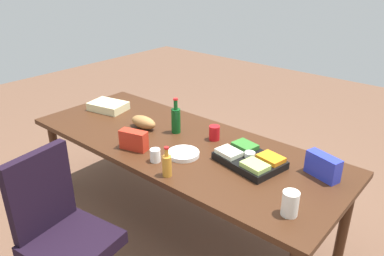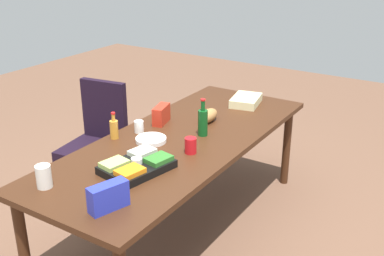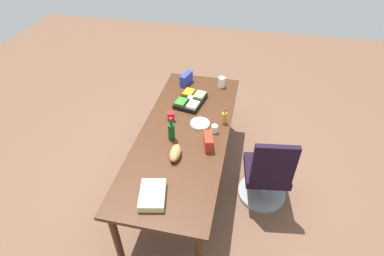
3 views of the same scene
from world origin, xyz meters
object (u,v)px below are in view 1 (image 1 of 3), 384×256
Objects in this scene: sheet_cake at (108,106)px; dressing_bottle at (167,165)px; mayo_jar at (290,204)px; red_solo_cup at (214,133)px; paper_cup at (155,155)px; wine_bottle at (176,120)px; office_chair at (66,246)px; conference_table at (180,150)px; veggie_tray at (249,159)px; chip_bag_blue at (323,166)px; bread_loaf at (144,122)px; chip_bag_red at (134,140)px; paper_plate_stack at (183,154)px.

sheet_cake is 1.28m from dressing_bottle.
mayo_jar reaches higher than red_solo_cup.
mayo_jar is 0.95m from paper_cup.
paper_cup is at bearing 115.76° from wine_bottle.
wine_bottle is at bearing -177.03° from sheet_cake.
mayo_jar is (-1.12, -0.69, 0.47)m from office_chair.
mayo_jar is 0.70× the size of dressing_bottle.
dressing_bottle is (-0.25, 0.40, 0.15)m from conference_table.
veggie_tray is at bearing -142.70° from paper_cup.
conference_table is 0.58m from veggie_tray.
conference_table is 1.03m from chip_bag_blue.
mayo_jar reaches higher than bread_loaf.
dressing_bottle is at bearing 156.88° from paper_cup.
wine_bottle is at bearing -52.34° from dressing_bottle.
dressing_bottle is at bearing 127.66° from wine_bottle.
office_chair is 0.81m from dressing_bottle.
mayo_jar is at bearing 92.74° from chip_bag_blue.
paper_cup reaches higher than veggie_tray.
dressing_bottle reaches higher than bread_loaf.
wine_bottle is 1.41× the size of dressing_bottle.
conference_table is 0.94m from sheet_cake.
chip_bag_blue is 2.44× the size of paper_cup.
office_chair is at bearing 83.79° from conference_table.
chip_bag_blue is at bearing -156.71° from chip_bag_red.
bread_loaf is 0.59m from red_solo_cup.
chip_bag_red is (1.20, 0.03, 0.00)m from mayo_jar.
chip_bag_blue reaches higher than bread_loaf.
sheet_cake is at bearing -21.59° from dressing_bottle.
mayo_jar is 0.78m from dressing_bottle.
mayo_jar is 1.27× the size of red_solo_cup.
paper_cup reaches higher than sheet_cake.
wine_bottle is at bearing 5.16° from chip_bag_blue.
bread_loaf is 1.20× the size of dressing_bottle.
paper_plate_stack is (-0.30, 0.25, -0.09)m from wine_bottle.
mayo_jar is at bearing 171.78° from paper_plate_stack.
conference_table is at bearing 5.66° from veggie_tray.
office_chair is at bearing 31.49° from mayo_jar.
wine_bottle reaches higher than dressing_bottle.
chip_bag_red is 1.28m from chip_bag_blue.
veggie_tray is 2.34× the size of dressing_bottle.
sheet_cake is 1.60× the size of chip_bag_red.
chip_bag_red is at bearing -14.06° from dressing_bottle.
chip_bag_red is 0.44m from dressing_bottle.
paper_cup is (-1.00, 0.39, 0.01)m from sheet_cake.
veggie_tray reaches higher than conference_table.
wine_bottle is at bearing -157.87° from bread_loaf.
bread_loaf is (0.29, -0.96, 0.45)m from office_chair.
office_chair is 1.40m from mayo_jar.
chip_bag_blue is at bearing -160.32° from veggie_tray.
sheet_cake is 1.45× the size of paper_plate_stack.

